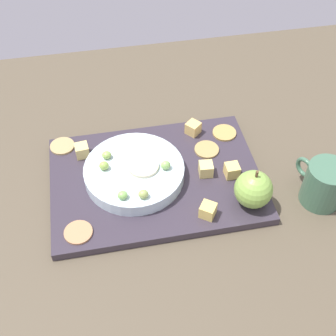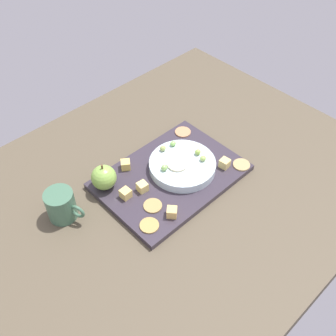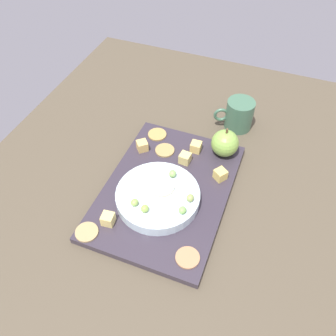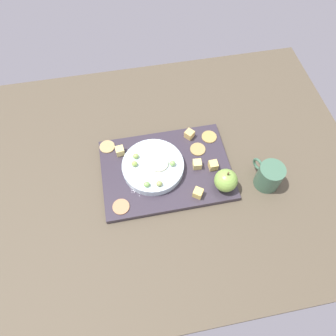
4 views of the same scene
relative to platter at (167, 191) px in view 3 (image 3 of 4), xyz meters
The scene contains 21 objects.
table 3.77cm from the platter, 36.14° to the left, with size 114.49×89.72×4.51cm, color brown.
platter is the anchor object (origin of this frame).
serving_dish 4.35cm from the platter, behind, with size 18.10×18.10×2.51cm, color silver.
apple_whole 18.17cm from the platter, 30.11° to the right, with size 6.59×6.59×6.59cm, color #89B64B.
apple_stem 19.42cm from the platter, 30.11° to the right, with size 0.50×0.50×1.20cm, color brown.
cheese_cube_0 12.67cm from the platter, 54.98° to the right, with size 2.45×2.45×2.45cm, color #F0D067.
cheese_cube_1 15.16cm from the platter, 148.03° to the left, with size 2.45×2.45×2.45cm, color #EAD178.
cheese_cube_2 9.43cm from the platter, ahead, with size 2.45×2.45×2.45cm, color #ECD379.
cheese_cube_3 13.90cm from the platter, 47.23° to the left, with size 2.45×2.45×2.45cm, color #EDC36A.
cheese_cube_4 14.05cm from the platter, ahead, with size 2.45×2.45×2.45cm, color #EECC6E.
cracker_0 17.76cm from the platter, 29.26° to the left, with size 4.71×4.71×0.40cm, color tan.
cracker_1 17.61cm from the platter, 145.79° to the right, with size 4.71×4.71×0.40cm, color tan.
cracker_2 19.83cm from the platter, 146.47° to the left, with size 4.71×4.71×0.40cm, color tan.
cracker_3 11.87cm from the platter, 23.69° to the left, with size 4.71×4.71×0.40cm, color tan.
grape_0 9.98cm from the platter, 154.65° to the left, with size 1.74×1.56×1.41cm, color #94B756.
grape_1 4.69cm from the platter, 17.53° to the right, with size 1.74×1.56×1.65cm, color #8EC063.
grape_2 9.68cm from the platter, 137.92° to the right, with size 1.74×1.56×1.39cm, color #87C35E.
grape_3 8.19cm from the platter, 115.91° to the right, with size 1.74×1.56×1.52cm, color #9AAE5A.
grape_4 9.91cm from the platter, behind, with size 1.74×1.56×1.59cm, color #95BA4F.
apple_slice_0 4.19cm from the platter, 169.68° to the left, with size 5.55×5.55×0.60cm, color beige.
cup 29.70cm from the platter, 18.45° to the right, with size 7.18×10.04×8.07cm.
Camera 3 is at (-48.01, -19.39, 67.98)cm, focal length 37.88 mm.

